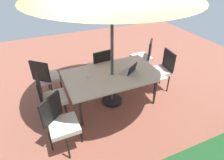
{
  "coord_description": "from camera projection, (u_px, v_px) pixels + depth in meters",
  "views": [
    {
      "loc": [
        1.35,
        3.1,
        2.77
      ],
      "look_at": [
        0.0,
        0.0,
        0.58
      ],
      "focal_mm": 30.62,
      "sensor_mm": 36.0,
      "label": 1
    }
  ],
  "objects": [
    {
      "name": "ground_plane",
      "position": [
        112.0,
        102.0,
        4.35
      ],
      "size": [
        10.0,
        10.0,
        0.02
      ],
      "primitive_type": "cube",
      "color": "#935442"
    },
    {
      "name": "dining_table",
      "position": [
        112.0,
        76.0,
        3.97
      ],
      "size": [
        1.95,
        1.17,
        0.73
      ],
      "color": "silver",
      "rests_on": "ground_plane"
    },
    {
      "name": "chair_west",
      "position": [
        162.0,
        69.0,
        4.49
      ],
      "size": [
        0.48,
        0.47,
        0.98
      ],
      "rotation": [
        0.0,
        0.0,
        1.46
      ],
      "color": "silver",
      "rests_on": "ground_plane"
    },
    {
      "name": "chair_southwest",
      "position": [
        144.0,
        56.0,
        5.08
      ],
      "size": [
        0.59,
        0.58,
        0.98
      ],
      "rotation": [
        0.0,
        0.0,
        0.88
      ],
      "color": "silver",
      "rests_on": "ground_plane"
    },
    {
      "name": "chair_northeast",
      "position": [
        60.0,
        122.0,
        3.05
      ],
      "size": [
        0.58,
        0.59,
        0.98
      ],
      "rotation": [
        0.0,
        0.0,
        3.84
      ],
      "color": "silver",
      "rests_on": "ground_plane"
    },
    {
      "name": "chair_east",
      "position": [
        50.0,
        96.0,
        3.6
      ],
      "size": [
        0.47,
        0.46,
        0.98
      ],
      "rotation": [
        0.0,
        0.0,
        4.65
      ],
      "color": "silver",
      "rests_on": "ground_plane"
    },
    {
      "name": "chair_south",
      "position": [
        100.0,
        66.0,
        4.62
      ],
      "size": [
        0.47,
        0.48,
        0.98
      ],
      "rotation": [
        0.0,
        0.0,
        0.1
      ],
      "color": "silver",
      "rests_on": "ground_plane"
    },
    {
      "name": "chair_southeast",
      "position": [
        46.0,
        76.0,
        4.2
      ],
      "size": [
        0.59,
        0.59,
        0.98
      ],
      "rotation": [
        0.0,
        0.0,
        5.55
      ],
      "color": "silver",
      "rests_on": "ground_plane"
    },
    {
      "name": "laptop",
      "position": [
        129.0,
        71.0,
        3.97
      ],
      "size": [
        0.4,
        0.38,
        0.21
      ],
      "rotation": [
        0.0,
        0.0,
        0.56
      ],
      "color": "#B7B7BC",
      "rests_on": "dining_table"
    },
    {
      "name": "cup",
      "position": [
        86.0,
        76.0,
        3.8
      ],
      "size": [
        0.08,
        0.08,
        0.08
      ],
      "primitive_type": "cylinder",
      "color": "white",
      "rests_on": "dining_table"
    }
  ]
}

